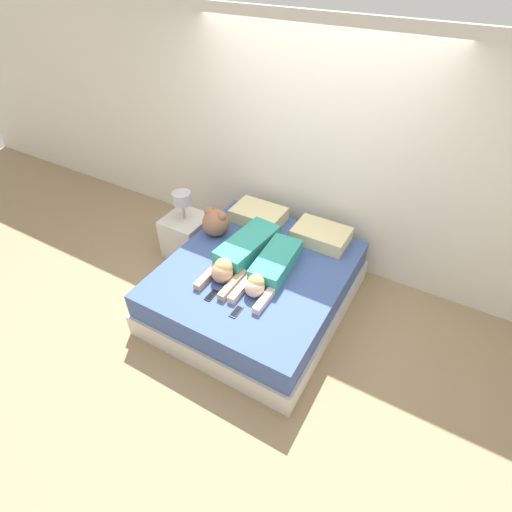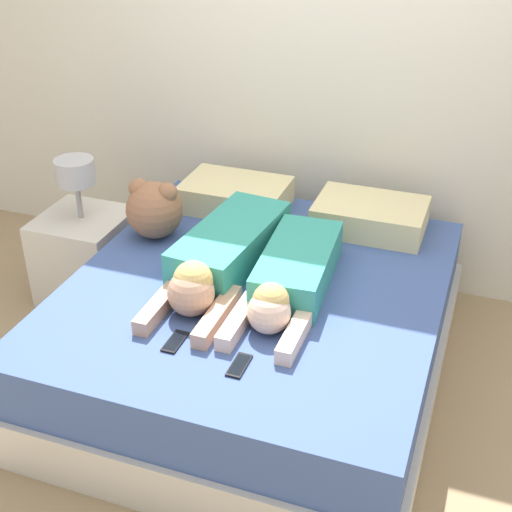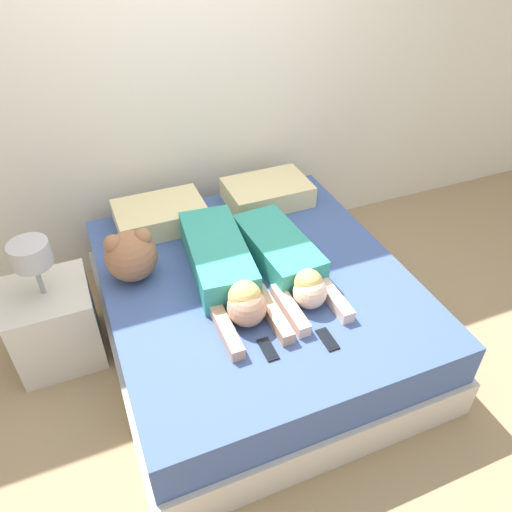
{
  "view_description": "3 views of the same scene",
  "coord_description": "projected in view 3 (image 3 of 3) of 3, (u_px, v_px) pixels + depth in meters",
  "views": [
    {
      "loc": [
        1.49,
        -2.58,
        3.18
      ],
      "look_at": [
        0.0,
        0.0,
        0.68
      ],
      "focal_mm": 28.0,
      "sensor_mm": 36.0,
      "label": 1
    },
    {
      "loc": [
        0.96,
        -2.67,
        2.32
      ],
      "look_at": [
        0.0,
        0.0,
        0.68
      ],
      "focal_mm": 50.0,
      "sensor_mm": 36.0,
      "label": 2
    },
    {
      "loc": [
        -0.85,
        -2.06,
        2.44
      ],
      "look_at": [
        0.0,
        0.0,
        0.68
      ],
      "focal_mm": 35.0,
      "sensor_mm": 36.0,
      "label": 3
    }
  ],
  "objects": [
    {
      "name": "cell_phone_right",
      "position": [
        327.0,
        339.0,
        2.54
      ],
      "size": [
        0.06,
        0.15,
        0.01
      ],
      "color": "black",
      "rests_on": "bed"
    },
    {
      "name": "wall_back",
      "position": [
        190.0,
        83.0,
        3.28
      ],
      "size": [
        12.0,
        0.06,
        2.6
      ],
      "color": "silver",
      "rests_on": "ground_plane"
    },
    {
      "name": "person_right",
      "position": [
        286.0,
        260.0,
        2.91
      ],
      "size": [
        0.35,
        0.97,
        0.21
      ],
      "color": "teal",
      "rests_on": "bed"
    },
    {
      "name": "cell_phone_left",
      "position": [
        268.0,
        349.0,
        2.48
      ],
      "size": [
        0.06,
        0.15,
        0.01
      ],
      "color": "black",
      "rests_on": "bed"
    },
    {
      "name": "nightstand",
      "position": [
        54.0,
        320.0,
        2.99
      ],
      "size": [
        0.48,
        0.48,
        0.86
      ],
      "color": "beige",
      "rests_on": "ground_plane"
    },
    {
      "name": "pillow_head_right",
      "position": [
        267.0,
        192.0,
        3.53
      ],
      "size": [
        0.58,
        0.4,
        0.15
      ],
      "color": "beige",
      "rests_on": "bed"
    },
    {
      "name": "person_left",
      "position": [
        225.0,
        269.0,
        2.82
      ],
      "size": [
        0.39,
        1.1,
        0.24
      ],
      "color": "teal",
      "rests_on": "bed"
    },
    {
      "name": "pillow_head_left",
      "position": [
        160.0,
        215.0,
        3.3
      ],
      "size": [
        0.58,
        0.4,
        0.15
      ],
      "color": "beige",
      "rests_on": "bed"
    },
    {
      "name": "bed",
      "position": [
        256.0,
        309.0,
        3.1
      ],
      "size": [
        1.78,
        1.97,
        0.53
      ],
      "color": "beige",
      "rests_on": "ground_plane"
    },
    {
      "name": "ground_plane",
      "position": [
        256.0,
        337.0,
        3.26
      ],
      "size": [
        12.0,
        12.0,
        0.0
      ],
      "primitive_type": "plane",
      "color": "#9E8460"
    },
    {
      "name": "plush_toy",
      "position": [
        131.0,
        255.0,
        2.84
      ],
      "size": [
        0.3,
        0.3,
        0.31
      ],
      "color": "#996647",
      "rests_on": "bed"
    }
  ]
}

